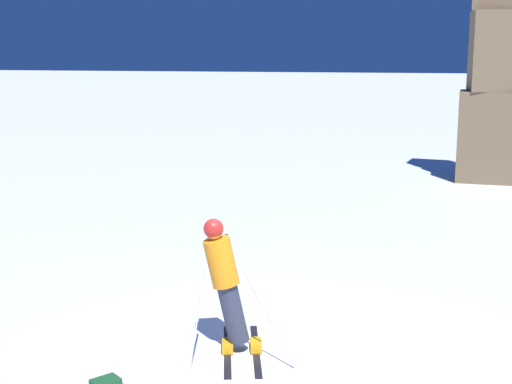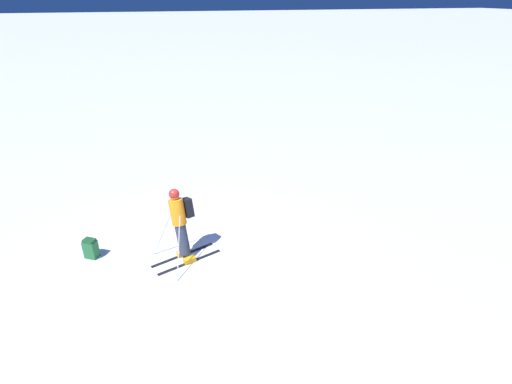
{
  "view_description": "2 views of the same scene",
  "coord_description": "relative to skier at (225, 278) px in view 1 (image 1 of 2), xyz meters",
  "views": [
    {
      "loc": [
        2.32,
        -8.05,
        3.68
      ],
      "look_at": [
        -1.42,
        4.02,
        1.26
      ],
      "focal_mm": 50.0,
      "sensor_mm": 36.0,
      "label": 1
    },
    {
      "loc": [
        7.61,
        -0.64,
        5.68
      ],
      "look_at": [
        -0.19,
        1.68,
        1.63
      ],
      "focal_mm": 28.0,
      "sensor_mm": 36.0,
      "label": 2
    }
  ],
  "objects": [
    {
      "name": "skier",
      "position": [
        0.0,
        0.0,
        0.0
      ],
      "size": [
        1.32,
        1.69,
        1.75
      ],
      "rotation": [
        0.0,
        0.0,
        0.34
      ],
      "color": "black",
      "rests_on": "ground"
    },
    {
      "name": "rock_pillar",
      "position": [
        3.35,
        14.15,
        2.23
      ],
      "size": [
        1.94,
        1.7,
        7.6
      ],
      "color": "brown",
      "rests_on": "ground"
    },
    {
      "name": "ground_plane",
      "position": [
        0.57,
        0.04,
        -0.96
      ],
      "size": [
        300.0,
        300.0,
        0.0
      ],
      "primitive_type": "plane",
      "color": "white"
    }
  ]
}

